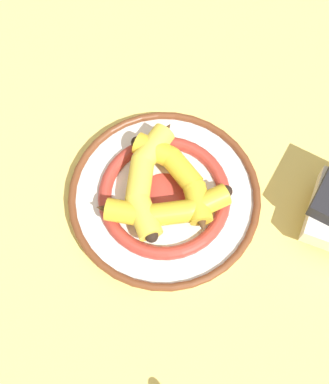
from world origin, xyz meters
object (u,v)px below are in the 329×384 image
object	(u,v)px
banana_c	(165,210)
banana_a	(180,176)
decorative_bowl	(164,197)
banana_b	(146,178)

from	to	relation	value
banana_c	banana_a	bearing A→B (deg)	60.75
decorative_bowl	banana_a	xyz separation A→B (m)	(0.02, 0.03, 0.04)
banana_a	banana_b	world-z (taller)	banana_b
banana_c	decorative_bowl	bearing A→B (deg)	84.13
decorative_bowl	banana_b	distance (m)	0.05
decorative_bowl	banana_b	world-z (taller)	banana_b
banana_b	banana_c	distance (m)	0.06
banana_a	banana_b	bearing A→B (deg)	57.52
banana_b	banana_c	world-z (taller)	banana_b
banana_a	banana_b	distance (m)	0.05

